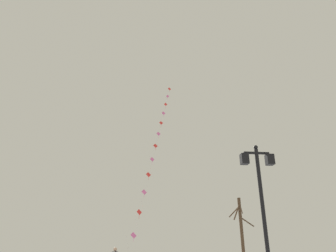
% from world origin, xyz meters
% --- Properties ---
extents(twin_lantern_lamp_post, '(1.27, 0.28, 5.28)m').
position_xyz_m(twin_lantern_lamp_post, '(3.12, 8.23, 3.63)').
color(twin_lantern_lamp_post, black).
rests_on(twin_lantern_lamp_post, ground_plane).
extents(kite_train, '(4.39, 13.60, 21.06)m').
position_xyz_m(kite_train, '(0.11, 25.14, 10.89)').
color(kite_train, brown).
rests_on(kite_train, ground_plane).
extents(bare_tree, '(1.43, 1.84, 4.74)m').
position_xyz_m(bare_tree, '(5.24, 17.23, 2.54)').
color(bare_tree, '#4C3826').
rests_on(bare_tree, ground_plane).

